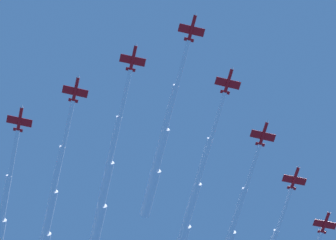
{
  "coord_description": "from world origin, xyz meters",
  "views": [
    {
      "loc": [
        45.89,
        -74.33,
        -48.56
      ],
      "look_at": [
        0.0,
        0.0,
        165.83
      ],
      "focal_mm": 74.46,
      "sensor_mm": 36.0,
      "label": 1
    }
  ],
  "objects_px": {
    "jet_lead": "(159,155)",
    "jet_starboard_inner": "(105,189)",
    "jet_starboard_mid": "(49,217)",
    "jet_port_inner": "(190,210)"
  },
  "relations": [
    {
      "from": "jet_lead",
      "to": "jet_starboard_inner",
      "type": "relative_size",
      "value": 0.93
    },
    {
      "from": "jet_starboard_mid",
      "to": "jet_starboard_inner",
      "type": "bearing_deg",
      "value": 4.31
    },
    {
      "from": "jet_lead",
      "to": "jet_starboard_mid",
      "type": "bearing_deg",
      "value": -179.86
    },
    {
      "from": "jet_starboard_inner",
      "to": "jet_starboard_mid",
      "type": "height_order",
      "value": "jet_starboard_inner"
    },
    {
      "from": "jet_lead",
      "to": "jet_port_inner",
      "type": "relative_size",
      "value": 0.92
    },
    {
      "from": "jet_starboard_inner",
      "to": "jet_lead",
      "type": "bearing_deg",
      "value": -3.83
    },
    {
      "from": "jet_lead",
      "to": "jet_starboard_mid",
      "type": "height_order",
      "value": "jet_lead"
    },
    {
      "from": "jet_lead",
      "to": "jet_starboard_mid",
      "type": "relative_size",
      "value": 0.92
    },
    {
      "from": "jet_port_inner",
      "to": "jet_starboard_mid",
      "type": "xyz_separation_m",
      "value": [
        -43.8,
        -24.05,
        -0.83
      ]
    },
    {
      "from": "jet_lead",
      "to": "jet_starboard_mid",
      "type": "xyz_separation_m",
      "value": [
        -45.91,
        -0.11,
        -0.98
      ]
    }
  ]
}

